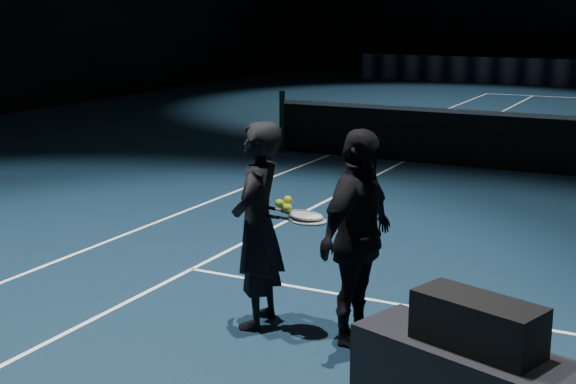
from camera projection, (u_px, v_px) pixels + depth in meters
name	position (u px, v px, depth m)	size (l,w,h in m)	color
net_post_left	(282.00, 122.00, 14.40)	(0.10, 0.10, 1.10)	black
player_bench	(474.00, 383.00, 5.01)	(1.60, 0.53, 0.48)	black
racket_bag	(478.00, 323.00, 4.92)	(0.80, 0.34, 0.32)	black
bag_signature	(471.00, 333.00, 4.77)	(0.37, 0.00, 0.11)	white
player_a	(257.00, 226.00, 6.39)	(0.61, 0.40, 1.67)	black
player_b	(357.00, 239.00, 6.03)	(0.98, 0.41, 1.67)	black
racket_lower	(309.00, 221.00, 6.18)	(0.68, 0.22, 0.03)	black
racket_upper	(305.00, 215.00, 6.23)	(0.68, 0.22, 0.03)	black
tennis_balls	(286.00, 205.00, 6.24)	(0.12, 0.10, 0.12)	#B7DB2E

